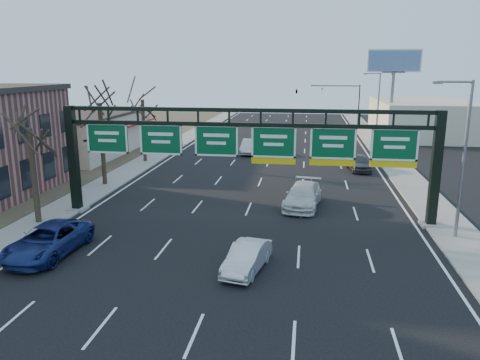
% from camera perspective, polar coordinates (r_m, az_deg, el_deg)
% --- Properties ---
extents(ground, '(160.00, 160.00, 0.00)m').
position_cam_1_polar(ground, '(23.54, -2.08, -10.66)').
color(ground, black).
rests_on(ground, ground).
extents(sidewalk_left, '(3.00, 120.00, 0.12)m').
position_cam_1_polar(sidewalk_left, '(45.40, -13.56, 1.00)').
color(sidewalk_left, gray).
rests_on(sidewalk_left, ground).
extents(sidewalk_right, '(3.00, 120.00, 0.12)m').
position_cam_1_polar(sidewalk_right, '(43.14, 19.91, -0.09)').
color(sidewalk_right, gray).
rests_on(sidewalk_right, ground).
extents(dirt_strip_left, '(21.00, 120.00, 0.06)m').
position_cam_1_polar(dirt_strip_left, '(51.16, -26.37, 1.31)').
color(dirt_strip_left, '#473D2B').
rests_on(dirt_strip_left, ground).
extents(lane_markings, '(21.60, 120.00, 0.01)m').
position_cam_1_polar(lane_markings, '(42.40, 2.73, 0.42)').
color(lane_markings, white).
rests_on(lane_markings, ground).
extents(sign_gantry, '(24.60, 1.20, 7.20)m').
position_cam_1_polar(sign_gantry, '(29.77, 0.90, 3.86)').
color(sign_gantry, black).
rests_on(sign_gantry, ground).
extents(cream_strip, '(10.90, 18.40, 4.70)m').
position_cam_1_polar(cream_strip, '(56.64, -18.56, 5.49)').
color(cream_strip, beige).
rests_on(cream_strip, ground).
extents(building_right_distant, '(12.00, 20.00, 5.00)m').
position_cam_1_polar(building_right_distant, '(73.26, 21.05, 7.09)').
color(building_right_distant, beige).
rests_on(building_right_distant, ground).
extents(tree_gantry, '(3.60, 3.60, 8.48)m').
position_cam_1_polar(tree_gantry, '(31.09, -24.53, 7.68)').
color(tree_gantry, black).
rests_on(tree_gantry, sidewalk_left).
extents(tree_mid, '(3.60, 3.60, 9.24)m').
position_cam_1_polar(tree_mid, '(39.82, -16.86, 10.42)').
color(tree_mid, black).
rests_on(tree_mid, sidewalk_left).
extents(tree_far, '(3.60, 3.60, 8.86)m').
position_cam_1_polar(tree_far, '(49.08, -11.88, 10.77)').
color(tree_far, black).
rests_on(tree_far, sidewalk_left).
extents(streetlight_near, '(2.15, 0.22, 9.00)m').
position_cam_1_polar(streetlight_near, '(28.80, 25.46, 3.11)').
color(streetlight_near, slate).
rests_on(streetlight_near, sidewalk_right).
extents(streetlight_far, '(2.15, 0.22, 9.00)m').
position_cam_1_polar(streetlight_far, '(61.87, 16.36, 8.81)').
color(streetlight_far, slate).
rests_on(streetlight_far, sidewalk_right).
extents(billboard_right, '(7.00, 0.50, 12.00)m').
position_cam_1_polar(billboard_right, '(67.02, 18.20, 12.43)').
color(billboard_right, slate).
rests_on(billboard_right, ground).
extents(traffic_signal_mast, '(10.16, 0.54, 7.00)m').
position_cam_1_polar(traffic_signal_mast, '(76.24, 9.72, 10.28)').
color(traffic_signal_mast, black).
rests_on(traffic_signal_mast, ground).
extents(car_blue_suv, '(2.91, 5.84, 1.59)m').
position_cam_1_polar(car_blue_suv, '(26.76, -22.34, -6.83)').
color(car_blue_suv, navy).
rests_on(car_blue_suv, ground).
extents(car_silver_sedan, '(2.20, 4.25, 1.33)m').
position_cam_1_polar(car_silver_sedan, '(23.01, 0.87, -9.43)').
color(car_silver_sedan, silver).
rests_on(car_silver_sedan, ground).
extents(car_white_wagon, '(2.99, 5.85, 1.63)m').
position_cam_1_polar(car_white_wagon, '(33.43, 7.69, -1.89)').
color(car_white_wagon, silver).
rests_on(car_white_wagon, ground).
extents(car_grey_far, '(2.31, 4.71, 1.54)m').
position_cam_1_polar(car_grey_far, '(46.24, 14.26, 2.09)').
color(car_grey_far, '#3F4144').
rests_on(car_grey_far, ground).
extents(car_silver_distant, '(1.81, 4.94, 1.61)m').
position_cam_1_polar(car_silver_distant, '(53.60, 1.21, 4.09)').
color(car_silver_distant, '#A0A0A4').
rests_on(car_silver_distant, ground).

